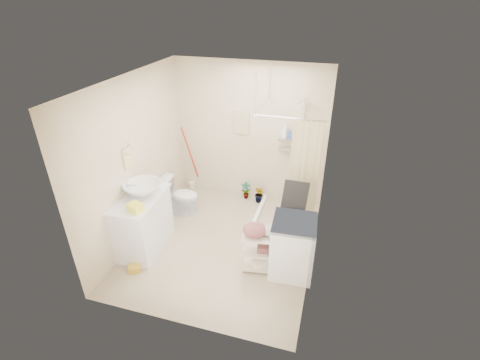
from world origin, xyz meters
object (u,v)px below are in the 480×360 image
object	(u,v)px
vanity	(143,223)
laundry_rack	(260,249)
washing_machine	(293,247)
toilet	(180,195)

from	to	relation	value
vanity	laundry_rack	bearing A→B (deg)	-2.04
vanity	laundry_rack	size ratio (longest dim) A/B	1.46
washing_machine	laundry_rack	xyz separation A→B (m)	(-0.45, -0.08, -0.08)
vanity	toilet	bearing A→B (deg)	80.60
vanity	toilet	distance (m)	1.08
washing_machine	laundry_rack	world-z (taller)	washing_machine
laundry_rack	vanity	bearing A→B (deg)	172.77
toilet	laundry_rack	xyz separation A→B (m)	(1.73, -1.04, 0.01)
toilet	washing_machine	size ratio (longest dim) A/B	0.79
vanity	washing_machine	xyz separation A→B (m)	(2.30, 0.11, -0.02)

